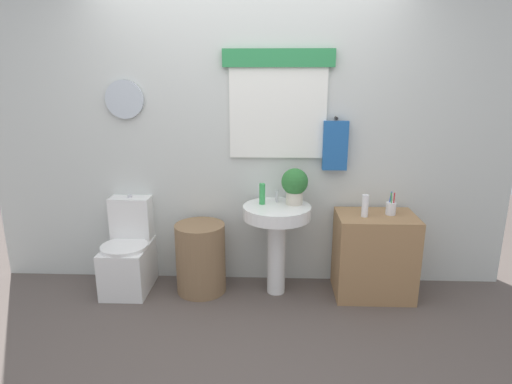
{
  "coord_description": "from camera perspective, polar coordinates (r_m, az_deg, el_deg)",
  "views": [
    {
      "loc": [
        0.21,
        -2.42,
        1.77
      ],
      "look_at": [
        0.08,
        0.8,
        0.88
      ],
      "focal_mm": 30.02,
      "sensor_mm": 36.0,
      "label": 1
    }
  ],
  "objects": [
    {
      "name": "pedestal_sink",
      "position": [
        3.48,
        2.78,
        -4.63
      ],
      "size": [
        0.55,
        0.55,
        0.76
      ],
      "color": "white",
      "rests_on": "ground_plane"
    },
    {
      "name": "laundry_hamper",
      "position": [
        3.63,
        -7.37,
        -8.71
      ],
      "size": [
        0.41,
        0.41,
        0.59
      ],
      "primitive_type": "cylinder",
      "color": "#846647",
      "rests_on": "ground_plane"
    },
    {
      "name": "back_wall",
      "position": [
        3.6,
        -0.99,
        7.96
      ],
      "size": [
        4.4,
        0.18,
        2.6
      ],
      "color": "silver",
      "rests_on": "ground_plane"
    },
    {
      "name": "toothbrush_cup",
      "position": [
        3.57,
        17.53,
        -2.06
      ],
      "size": [
        0.08,
        0.08,
        0.19
      ],
      "color": "silver",
      "rests_on": "wooden_cabinet"
    },
    {
      "name": "ground_plane",
      "position": [
        3.0,
        -2.27,
        -20.72
      ],
      "size": [
        8.0,
        8.0,
        0.0
      ],
      "primitive_type": "plane",
      "color": "#564C47"
    },
    {
      "name": "wooden_cabinet",
      "position": [
        3.66,
        15.45,
        -8.11
      ],
      "size": [
        0.62,
        0.44,
        0.69
      ],
      "primitive_type": "cube",
      "color": "#9E754C",
      "rests_on": "ground_plane"
    },
    {
      "name": "soap_bottle",
      "position": [
        3.45,
        0.83,
        -0.25
      ],
      "size": [
        0.05,
        0.05,
        0.17
      ],
      "primitive_type": "cylinder",
      "color": "green",
      "rests_on": "pedestal_sink"
    },
    {
      "name": "potted_plant",
      "position": [
        3.44,
        5.17,
        1.04
      ],
      "size": [
        0.21,
        0.21,
        0.3
      ],
      "color": "beige",
      "rests_on": "pedestal_sink"
    },
    {
      "name": "lotion_bottle",
      "position": [
        3.46,
        14.33,
        -1.79
      ],
      "size": [
        0.05,
        0.05,
        0.18
      ],
      "primitive_type": "cylinder",
      "color": "white",
      "rests_on": "wooden_cabinet"
    },
    {
      "name": "toilet",
      "position": [
        3.82,
        -16.55,
        -8.04
      ],
      "size": [
        0.38,
        0.51,
        0.79
      ],
      "color": "white",
      "rests_on": "ground_plane"
    },
    {
      "name": "faucet",
      "position": [
        3.52,
        2.81,
        -0.52
      ],
      "size": [
        0.03,
        0.03,
        0.1
      ],
      "primitive_type": "cylinder",
      "color": "silver",
      "rests_on": "pedestal_sink"
    }
  ]
}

